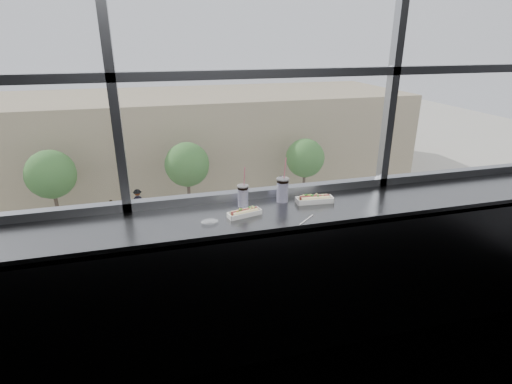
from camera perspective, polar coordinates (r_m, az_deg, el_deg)
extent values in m
plane|color=black|center=(3.29, 1.12, -9.50)|extent=(6.00, 0.00, 6.00)
plane|color=silver|center=(2.85, 1.27, 22.62)|extent=(6.00, 0.00, 6.00)
cube|color=slate|center=(2.82, 2.76, -3.14)|extent=(6.00, 0.55, 0.06)
cube|color=slate|center=(2.87, 4.18, -14.71)|extent=(6.00, 0.04, 1.04)
cube|color=white|center=(2.71, -1.65, -3.35)|extent=(0.25, 0.13, 0.01)
cube|color=white|center=(2.71, -1.65, -3.05)|extent=(0.25, 0.13, 0.03)
cylinder|color=beige|center=(2.70, -1.65, -2.92)|extent=(0.18, 0.08, 0.04)
cylinder|color=maroon|center=(2.70, -1.66, -2.71)|extent=(0.19, 0.07, 0.03)
cube|color=white|center=(2.96, 8.34, -1.43)|extent=(0.28, 0.11, 0.01)
cube|color=white|center=(2.95, 8.36, -1.10)|extent=(0.28, 0.11, 0.04)
cylinder|color=beige|center=(2.95, 8.37, -0.96)|extent=(0.21, 0.06, 0.05)
cylinder|color=maroon|center=(2.94, 8.38, -0.74)|extent=(0.22, 0.05, 0.03)
cylinder|color=white|center=(2.84, -1.87, -0.62)|extent=(0.07, 0.07, 0.15)
cylinder|color=black|center=(2.81, -1.89, 0.64)|extent=(0.08, 0.08, 0.02)
cylinder|color=silver|center=(2.81, -1.89, 0.87)|extent=(0.08, 0.08, 0.01)
cylinder|color=#DA5D76|center=(2.79, -1.67, 2.15)|extent=(0.01, 0.04, 0.16)
cylinder|color=white|center=(2.92, 3.81, 0.23)|extent=(0.08, 0.08, 0.17)
cylinder|color=black|center=(2.90, 3.85, 1.62)|extent=(0.09, 0.09, 0.02)
cylinder|color=silver|center=(2.89, 3.85, 1.88)|extent=(0.09, 0.09, 0.01)
cylinder|color=#DA5D76|center=(2.87, 4.16, 3.30)|extent=(0.01, 0.05, 0.18)
cylinder|color=white|center=(2.67, 7.22, -3.95)|extent=(0.15, 0.13, 0.01)
ellipsoid|color=silver|center=(2.62, -6.67, -4.21)|extent=(0.11, 0.08, 0.03)
plane|color=beige|center=(48.08, -13.66, 4.66)|extent=(120.00, 120.00, 0.00)
cube|color=black|center=(26.28, -11.50, -9.38)|extent=(80.00, 10.00, 0.06)
cube|color=beige|center=(33.44, -12.56, -2.56)|extent=(80.00, 6.00, 0.04)
cube|color=tan|center=(41.75, -13.82, 7.86)|extent=(50.00, 14.00, 8.00)
imported|color=#BD1348|center=(29.40, -11.44, -3.76)|extent=(2.69, 5.86, 1.91)
imported|color=black|center=(30.61, -30.07, -5.39)|extent=(2.50, 5.68, 1.87)
imported|color=silver|center=(23.45, 5.17, -10.03)|extent=(3.38, 6.48, 2.06)
imported|color=maroon|center=(22.24, -13.74, -12.14)|extent=(3.18, 7.07, 2.32)
imported|color=black|center=(23.04, -27.29, -13.50)|extent=(2.54, 5.74, 1.89)
imported|color=#3C2B8B|center=(27.24, 22.25, -6.81)|extent=(2.89, 6.58, 2.17)
imported|color=#66605B|center=(33.72, -1.81, 0.01)|extent=(0.88, 0.66, 1.97)
imported|color=#66605B|center=(32.49, -19.93, -2.14)|extent=(0.89, 0.67, 2.00)
imported|color=#66605B|center=(33.46, -16.53, -0.83)|extent=(0.99, 0.74, 2.23)
imported|color=#66605B|center=(35.65, 3.54, 1.28)|extent=(0.69, 0.92, 2.08)
cylinder|color=#47382B|center=(33.73, -26.56, -1.73)|extent=(0.27, 0.27, 2.71)
sphere|color=#488C39|center=(32.93, -27.26, 2.26)|extent=(3.61, 3.61, 3.61)
cylinder|color=#47382B|center=(33.04, -9.55, -0.16)|extent=(0.27, 0.27, 2.67)
sphere|color=#488C39|center=(32.24, -9.81, 3.89)|extent=(3.56, 3.56, 3.56)
cylinder|color=#47382B|center=(35.32, 6.85, 1.27)|extent=(0.25, 0.25, 2.51)
sphere|color=#488C39|center=(34.61, 7.02, 4.85)|extent=(3.34, 3.34, 3.34)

